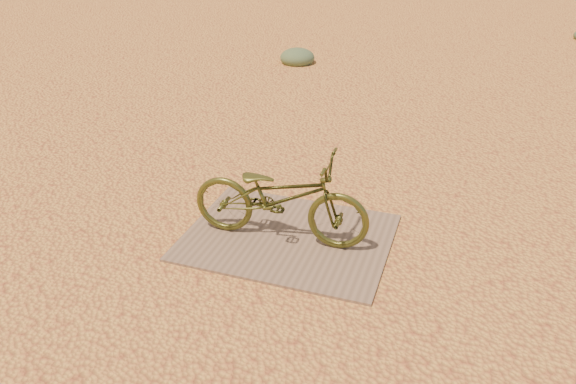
% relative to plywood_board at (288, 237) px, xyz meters
% --- Properties ---
extents(ground, '(120.00, 120.00, 0.00)m').
position_rel_plywood_board_xyz_m(ground, '(-0.18, 0.03, -0.01)').
color(ground, '#E7AE4C').
rests_on(ground, ground).
extents(plywood_board, '(1.66, 1.29, 0.02)m').
position_rel_plywood_board_xyz_m(plywood_board, '(0.00, 0.00, 0.00)').
color(plywood_board, '#7C6350').
rests_on(plywood_board, ground).
extents(bicycle, '(1.46, 0.58, 0.76)m').
position_rel_plywood_board_xyz_m(bicycle, '(-0.05, -0.05, 0.39)').
color(bicycle, '#454A1B').
rests_on(bicycle, plywood_board).
extents(kale_a, '(0.58, 0.58, 0.32)m').
position_rel_plywood_board_xyz_m(kale_a, '(-1.65, 5.25, -0.01)').
color(kale_a, '#5A7450').
rests_on(kale_a, ground).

